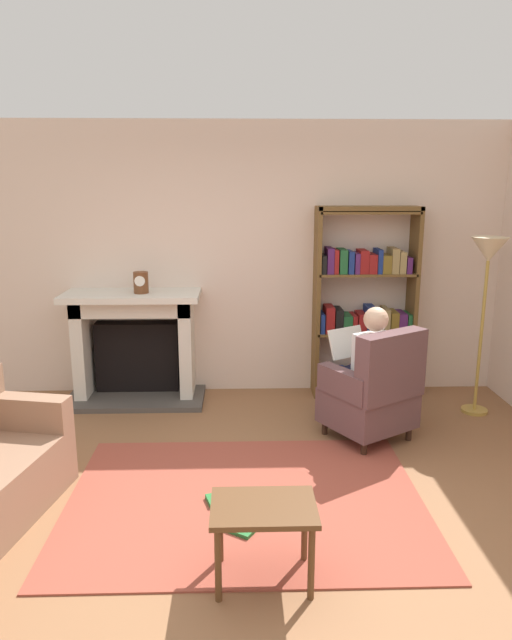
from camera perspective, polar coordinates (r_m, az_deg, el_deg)
The scene contains 11 objects.
ground at distance 3.84m, azimuth -1.02°, elevation -19.78°, with size 14.00×14.00×0.00m, color #8D5F3D.
back_wall at distance 5.81m, azimuth -1.39°, elevation 5.94°, with size 5.60×0.10×2.70m, color beige.
area_rug at distance 4.09m, azimuth -1.08°, elevation -17.41°, with size 2.40×1.80×0.01m, color #9C4635.
fireplace at distance 5.81m, azimuth -11.88°, elevation -2.14°, with size 1.34×0.64×1.09m.
mantel_clock at distance 5.57m, azimuth -11.34°, elevation 3.67°, with size 0.14×0.14×0.20m.
bookshelf at distance 5.81m, azimuth 10.71°, elevation 1.22°, with size 1.00×0.32×1.89m.
armchair_reading at distance 4.87m, azimuth 11.61°, elevation -7.03°, with size 0.87×0.86×0.97m.
seated_reader at distance 4.89m, azimuth 10.75°, elevation -4.48°, with size 0.54×0.59×1.14m.
side_table at distance 3.21m, azimuth 0.76°, elevation -18.97°, with size 0.56×0.39×0.45m.
scattered_books at distance 3.93m, azimuth -2.64°, elevation -18.45°, with size 0.36×0.54×0.03m.
floor_lamp at distance 5.53m, azimuth 21.99°, elevation 5.03°, with size 0.32×0.32×1.64m.
Camera 1 is at (-0.03, -3.22, 2.10)m, focal length 32.27 mm.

